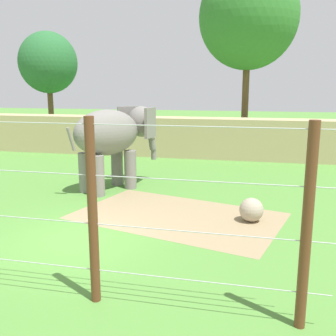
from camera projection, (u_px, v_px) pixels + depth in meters
ground_plane at (78, 239)px, 10.85m from camera, size 120.00×120.00×0.00m
dirt_patch at (177, 216)px, 12.79m from camera, size 7.38×5.60×0.01m
embankment_wall at (177, 137)px, 23.67m from camera, size 36.00×1.80×2.35m
elephant at (114, 136)px, 15.81m from camera, size 3.25×4.08×3.35m
enrichment_ball at (251, 210)px, 12.21m from camera, size 0.76×0.76×0.76m
cable_fence at (7, 206)px, 7.77m from camera, size 12.27×0.19×3.65m
tree_far_left at (248, 17)px, 24.68m from camera, size 6.29×6.29×11.82m
tree_left_of_centre at (48, 63)px, 31.14m from camera, size 4.62×4.62×8.49m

